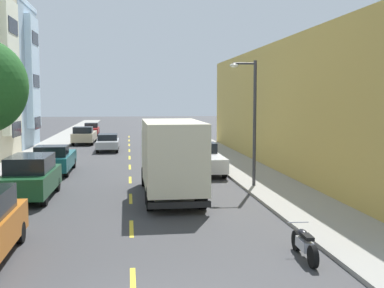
# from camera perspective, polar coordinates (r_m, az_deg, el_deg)

# --- Properties ---
(ground_plane) EXTENTS (160.00, 160.00, 0.00)m
(ground_plane) POSITION_cam_1_polar(r_m,az_deg,el_deg) (39.58, -7.41, -1.08)
(ground_plane) COLOR #38383A
(sidewalk_left) EXTENTS (3.20, 120.00, 0.14)m
(sidewalk_left) POSITION_cam_1_polar(r_m,az_deg,el_deg) (38.24, -18.10, -1.43)
(sidewalk_left) COLOR #99968E
(sidewalk_left) RESTS_ON ground_plane
(sidewalk_right) EXTENTS (3.20, 120.00, 0.14)m
(sidewalk_right) POSITION_cam_1_polar(r_m,az_deg,el_deg) (38.26, 3.30, -1.16)
(sidewalk_right) COLOR #99968E
(sidewalk_right) RESTS_ON ground_plane
(lane_centerline_dashes) EXTENTS (0.14, 47.20, 0.01)m
(lane_centerline_dashes) POSITION_cam_1_polar(r_m,az_deg,el_deg) (34.12, -7.38, -2.12)
(lane_centerline_dashes) COLOR yellow
(lane_centerline_dashes) RESTS_ON ground_plane
(apartment_block_opposite) EXTENTS (10.00, 36.00, 7.84)m
(apartment_block_opposite) POSITION_cam_1_polar(r_m,az_deg,el_deg) (32.40, 17.64, 4.22)
(apartment_block_opposite) COLOR tan
(apartment_block_opposite) RESTS_ON ground_plane
(street_lamp) EXTENTS (1.35, 0.28, 6.14)m
(street_lamp) POSITION_cam_1_polar(r_m,az_deg,el_deg) (23.85, 7.04, 3.66)
(street_lamp) COLOR #38383D
(street_lamp) RESTS_ON sidewalk_right
(delivery_box_truck) EXTENTS (2.45, 7.52, 3.48)m
(delivery_box_truck) POSITION_cam_1_polar(r_m,az_deg,el_deg) (21.50, -2.52, -1.26)
(delivery_box_truck) COLOR beige
(delivery_box_truck) RESTS_ON ground_plane
(parked_pickup_teal) EXTENTS (2.00, 5.30, 1.73)m
(parked_pickup_teal) POSITION_cam_1_polar(r_m,az_deg,el_deg) (29.90, -15.95, -1.75)
(parked_pickup_teal) COLOR #195B60
(parked_pickup_teal) RESTS_ON ground_plane
(parked_pickup_navy) EXTENTS (2.10, 5.34, 1.73)m
(parked_pickup_navy) POSITION_cam_1_polar(r_m,az_deg,el_deg) (43.93, -1.73, 0.69)
(parked_pickup_navy) COLOR navy
(parked_pickup_navy) RESTS_ON ground_plane
(parked_pickup_white) EXTENTS (2.06, 5.32, 1.73)m
(parked_pickup_white) POSITION_cam_1_polar(r_m,az_deg,el_deg) (28.82, 1.38, -1.81)
(parked_pickup_white) COLOR silver
(parked_pickup_white) RESTS_ON ground_plane
(parked_hatchback_red) EXTENTS (1.76, 4.01, 1.50)m
(parked_hatchback_red) POSITION_cam_1_polar(r_m,az_deg,el_deg) (59.02, -11.81, 1.72)
(parked_hatchback_red) COLOR #AD1E1E
(parked_hatchback_red) RESTS_ON ground_plane
(parked_hatchback_burgundy) EXTENTS (1.75, 4.00, 1.50)m
(parked_hatchback_burgundy) POSITION_cam_1_polar(r_m,az_deg,el_deg) (55.72, -3.10, 1.61)
(parked_hatchback_burgundy) COLOR maroon
(parked_hatchback_burgundy) RESTS_ON ground_plane
(parked_sedan_sky) EXTENTS (1.93, 4.55, 1.43)m
(parked_sedan_sky) POSITION_cam_1_polar(r_m,az_deg,el_deg) (36.76, -0.65, -0.36)
(parked_sedan_sky) COLOR #7A9EC6
(parked_sedan_sky) RESTS_ON ground_plane
(parked_suv_forest) EXTENTS (2.03, 4.83, 1.93)m
(parked_suv_forest) POSITION_cam_1_polar(r_m,az_deg,el_deg) (22.63, -18.51, -3.68)
(parked_suv_forest) COLOR #194C28
(parked_suv_forest) RESTS_ON ground_plane
(parked_pickup_champagne) EXTENTS (2.09, 5.33, 1.73)m
(parked_pickup_champagne) POSITION_cam_1_polar(r_m,az_deg,el_deg) (48.28, -12.61, 0.99)
(parked_pickup_champagne) COLOR tan
(parked_pickup_champagne) RESTS_ON ground_plane
(moving_silver_sedan) EXTENTS (1.80, 4.50, 1.43)m
(moving_silver_sedan) POSITION_cam_1_polar(r_m,az_deg,el_deg) (41.51, -9.91, 0.22)
(moving_silver_sedan) COLOR #B2B5BA
(moving_silver_sedan) RESTS_ON ground_plane
(parked_motorcycle) EXTENTS (0.62, 2.05, 0.90)m
(parked_motorcycle) POSITION_cam_1_polar(r_m,az_deg,el_deg) (14.04, 13.13, -11.48)
(parked_motorcycle) COLOR black
(parked_motorcycle) RESTS_ON ground_plane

